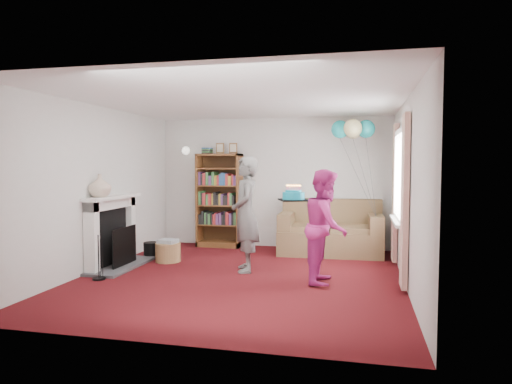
% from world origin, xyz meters
% --- Properties ---
extents(ground, '(5.00, 5.00, 0.00)m').
position_xyz_m(ground, '(0.00, 0.00, 0.00)').
color(ground, '#380808').
rests_on(ground, ground).
extents(wall_back, '(4.50, 0.02, 2.50)m').
position_xyz_m(wall_back, '(0.00, 2.51, 1.25)').
color(wall_back, silver).
rests_on(wall_back, ground).
extents(wall_left, '(0.02, 5.00, 2.50)m').
position_xyz_m(wall_left, '(-2.26, 0.00, 1.25)').
color(wall_left, silver).
rests_on(wall_left, ground).
extents(wall_right, '(0.02, 5.00, 2.50)m').
position_xyz_m(wall_right, '(2.26, 0.00, 1.25)').
color(wall_right, silver).
rests_on(wall_right, ground).
extents(ceiling, '(4.50, 5.00, 0.01)m').
position_xyz_m(ceiling, '(0.00, 0.00, 2.50)').
color(ceiling, white).
rests_on(ceiling, wall_back).
extents(fireplace, '(0.55, 1.80, 1.12)m').
position_xyz_m(fireplace, '(-2.09, 0.19, 0.51)').
color(fireplace, '#3F3F42').
rests_on(fireplace, ground).
extents(window_bay, '(0.14, 2.02, 2.20)m').
position_xyz_m(window_bay, '(2.21, 0.60, 1.20)').
color(window_bay, white).
rests_on(window_bay, ground).
extents(wall_sconce, '(0.16, 0.23, 0.16)m').
position_xyz_m(wall_sconce, '(-1.75, 2.36, 1.88)').
color(wall_sconce, gold).
rests_on(wall_sconce, ground).
extents(bookcase, '(0.86, 0.42, 2.02)m').
position_xyz_m(bookcase, '(-1.03, 2.30, 0.89)').
color(bookcase, '#472B14').
rests_on(bookcase, ground).
extents(sofa, '(1.82, 0.96, 0.96)m').
position_xyz_m(sofa, '(1.14, 2.07, 0.36)').
color(sofa, brown).
rests_on(sofa, ground).
extents(wicker_basket, '(0.41, 0.41, 0.37)m').
position_xyz_m(wicker_basket, '(-1.44, 0.73, 0.17)').
color(wicker_basket, '#977246').
rests_on(wicker_basket, ground).
extents(person_striped, '(0.59, 0.73, 1.73)m').
position_xyz_m(person_striped, '(-0.02, 0.38, 0.86)').
color(person_striped, black).
rests_on(person_striped, ground).
extents(person_magenta, '(0.61, 0.77, 1.55)m').
position_xyz_m(person_magenta, '(1.20, -0.02, 0.77)').
color(person_magenta, '#B02370').
rests_on(person_magenta, ground).
extents(birthday_cake, '(0.38, 0.38, 0.22)m').
position_xyz_m(birthday_cake, '(0.73, 0.17, 1.17)').
color(birthday_cake, black).
rests_on(birthday_cake, ground).
extents(balloons, '(0.80, 0.75, 1.69)m').
position_xyz_m(balloons, '(1.52, 1.94, 2.22)').
color(balloons, '#3F3F3F').
rests_on(balloons, ground).
extents(mantel_vase, '(0.43, 0.43, 0.34)m').
position_xyz_m(mantel_vase, '(-2.12, -0.15, 1.30)').
color(mantel_vase, beige).
rests_on(mantel_vase, fireplace).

